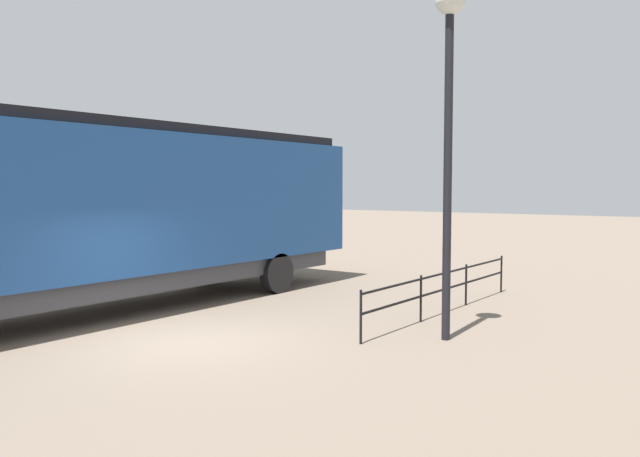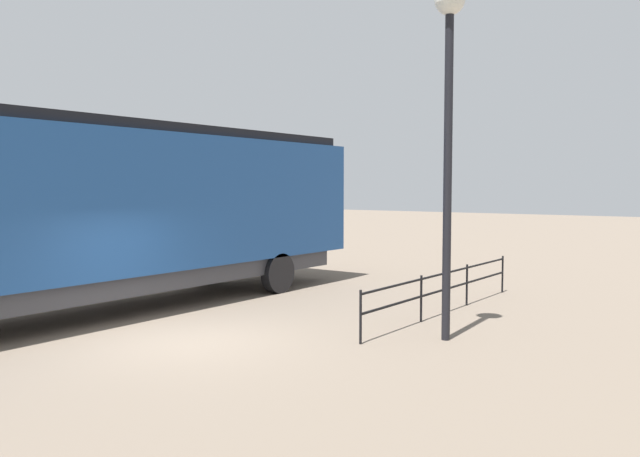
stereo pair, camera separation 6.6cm
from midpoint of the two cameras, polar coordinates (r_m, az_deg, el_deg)
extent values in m
plane|color=#756656|center=(12.58, -12.22, -9.79)|extent=(120.00, 120.00, 0.00)
cube|color=navy|center=(15.15, -21.39, 2.16)|extent=(3.19, 16.68, 3.15)
cube|color=black|center=(19.88, -3.99, 1.35)|extent=(3.07, 2.57, 2.21)
cube|color=black|center=(15.20, -21.54, 8.55)|extent=(2.87, 16.01, 0.24)
cube|color=#38383D|center=(15.30, -21.23, -4.60)|extent=(2.87, 15.35, 0.45)
cylinder|color=black|center=(19.74, -10.41, -3.24)|extent=(0.30, 1.10, 1.10)
cylinder|color=black|center=(17.78, -3.94, -3.95)|extent=(0.30, 1.10, 1.10)
cylinder|color=black|center=(12.38, 11.08, 4.49)|extent=(0.16, 0.16, 6.20)
sphere|color=silver|center=(12.85, 11.27, 19.24)|extent=(0.57, 0.57, 0.57)
cube|color=black|center=(15.15, 10.89, -3.88)|extent=(0.04, 7.27, 0.04)
cube|color=black|center=(15.20, 10.87, -5.29)|extent=(0.04, 7.27, 0.04)
cylinder|color=black|center=(12.07, 3.47, -7.83)|extent=(0.05, 0.05, 1.02)
cylinder|color=black|center=(14.14, 8.78, -6.15)|extent=(0.05, 0.05, 1.02)
cylinder|color=black|center=(16.30, 12.68, -4.88)|extent=(0.05, 0.05, 1.02)
cylinder|color=black|center=(18.53, 15.64, -3.90)|extent=(0.05, 0.05, 1.02)
camera|label=1|loc=(0.03, -90.15, -0.01)|focal=36.18mm
camera|label=2|loc=(0.03, 89.85, 0.01)|focal=36.18mm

